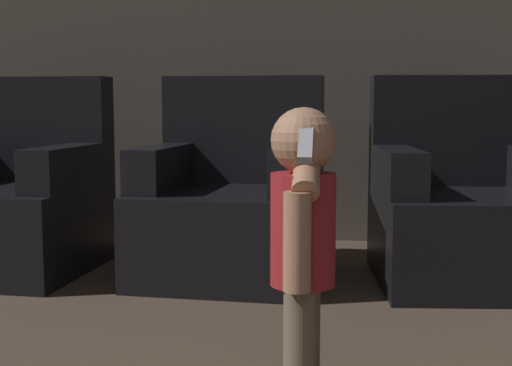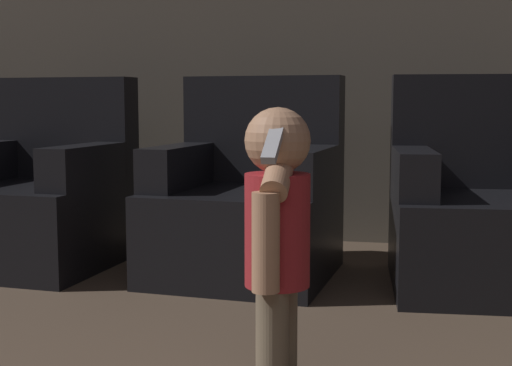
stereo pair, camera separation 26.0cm
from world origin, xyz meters
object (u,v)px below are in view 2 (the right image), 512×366
at_px(armchair_middle, 247,206).
at_px(armchair_right, 485,214).
at_px(person_toddler, 277,230).
at_px(armchair_left, 38,200).

distance_m(armchair_middle, armchair_right, 1.08).
bearing_deg(person_toddler, armchair_right, 159.40).
relative_size(armchair_left, armchair_right, 1.00).
xyz_separation_m(armchair_middle, person_toddler, (0.40, -1.40, 0.15)).
bearing_deg(armchair_left, armchair_right, 4.46).
distance_m(armchair_left, armchair_middle, 1.09).
height_order(armchair_left, person_toddler, armchair_left).
xyz_separation_m(armchair_left, armchair_right, (2.16, 0.00, 0.00)).
relative_size(armchair_middle, person_toddler, 1.18).
bearing_deg(armchair_left, armchair_middle, 4.46).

